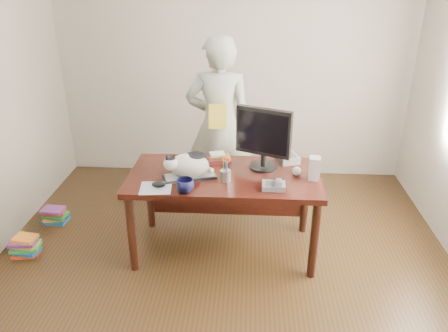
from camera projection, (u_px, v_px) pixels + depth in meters
room at (219, 132)px, 2.87m from camera, size 4.50×4.50×4.50m
desk at (225, 186)px, 3.80m from camera, size 1.60×0.80×0.75m
keyboard at (190, 176)px, 3.60m from camera, size 0.46×0.28×0.03m
cat at (188, 164)px, 3.55m from camera, size 0.41×0.30×0.24m
monitor at (263, 136)px, 3.63m from camera, size 0.46×0.31×0.54m
pen_cup at (226, 174)px, 3.52m from camera, size 0.11×0.11×0.22m
mousepad at (156, 188)px, 3.43m from camera, size 0.27×0.25×0.01m
mouse at (159, 184)px, 3.44m from camera, size 0.12×0.08×0.04m
coffee_mug at (185, 186)px, 3.35m from camera, size 0.18×0.18×0.11m
phone at (274, 185)px, 3.42m from camera, size 0.18×0.15×0.08m
speaker at (314, 168)px, 3.54m from camera, size 0.10×0.11×0.19m
baseball at (297, 171)px, 3.63m from camera, size 0.07×0.07×0.07m
book_stack at (219, 158)px, 3.90m from camera, size 0.23×0.19×0.08m
calculator at (287, 157)px, 3.90m from camera, size 0.22×0.26×0.07m
person at (219, 126)px, 4.33m from camera, size 0.66×0.44×1.79m
held_book at (218, 116)px, 4.11m from camera, size 0.17×0.11×0.24m
book_pile_a at (26, 246)px, 3.86m from camera, size 0.27×0.22×0.18m
book_pile_b at (55, 215)px, 4.36m from camera, size 0.26×0.20×0.15m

